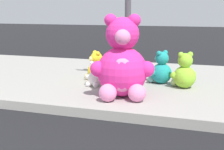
# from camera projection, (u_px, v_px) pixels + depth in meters

# --- Properties ---
(sidewalk) EXTENTS (28.00, 4.40, 0.15)m
(sidewalk) POSITION_uv_depth(u_px,v_px,m) (93.00, 79.00, 6.94)
(sidewalk) COLOR #9E9B93
(sidewalk) RESTS_ON ground_plane
(plush_pink_large) EXTENTS (1.02, 0.97, 1.36)m
(plush_pink_large) POSITION_uv_depth(u_px,v_px,m) (122.00, 64.00, 5.20)
(plush_pink_large) COLOR #F22D93
(plush_pink_large) RESTS_ON sidewalk
(plush_white) EXTENTS (0.36, 0.33, 0.48)m
(plush_white) POSITION_uv_depth(u_px,v_px,m) (95.00, 76.00, 5.99)
(plush_white) COLOR white
(plush_white) RESTS_ON sidewalk
(plush_teal) EXTENTS (0.47, 0.45, 0.65)m
(plush_teal) POSITION_uv_depth(u_px,v_px,m) (161.00, 70.00, 6.21)
(plush_teal) COLOR teal
(plush_teal) RESTS_ON sidewalk
(plush_lime) EXTENTS (0.47, 0.49, 0.67)m
(plush_lime) POSITION_uv_depth(u_px,v_px,m) (184.00, 73.00, 5.85)
(plush_lime) COLOR #8CD133
(plush_lime) RESTS_ON sidewalk
(plush_brown) EXTENTS (0.35, 0.38, 0.50)m
(plush_brown) POSITION_uv_depth(u_px,v_px,m) (134.00, 68.00, 6.72)
(plush_brown) COLOR olive
(plush_brown) RESTS_ON sidewalk
(plush_yellow) EXTENTS (0.43, 0.43, 0.60)m
(plush_yellow) POSITION_uv_depth(u_px,v_px,m) (96.00, 68.00, 6.50)
(plush_yellow) COLOR yellow
(plush_yellow) RESTS_ON sidewalk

